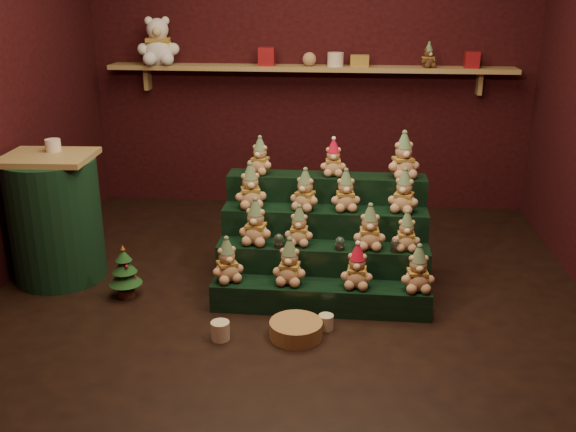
# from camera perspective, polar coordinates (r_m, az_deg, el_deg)

# --- Properties ---
(ground) EXTENTS (4.00, 4.00, 0.00)m
(ground) POSITION_cam_1_polar(r_m,az_deg,el_deg) (4.38, -0.03, -7.00)
(ground) COLOR black
(ground) RESTS_ON ground
(back_wall) EXTENTS (4.00, 0.10, 2.80)m
(back_wall) POSITION_cam_1_polar(r_m,az_deg,el_deg) (5.99, 2.01, 14.14)
(back_wall) COLOR black
(back_wall) RESTS_ON ground
(front_wall) EXTENTS (4.00, 0.10, 2.80)m
(front_wall) POSITION_cam_1_polar(r_m,az_deg,el_deg) (1.98, -6.06, 3.11)
(front_wall) COLOR black
(front_wall) RESTS_ON ground
(back_shelf) EXTENTS (3.60, 0.26, 0.24)m
(back_shelf) POSITION_cam_1_polar(r_m,az_deg,el_deg) (5.83, 1.88, 12.95)
(back_shelf) COLOR tan
(back_shelf) RESTS_ON ground
(riser_tier_front) EXTENTS (1.40, 0.22, 0.18)m
(riser_tier_front) POSITION_cam_1_polar(r_m,az_deg,el_deg) (4.15, 2.87, -7.23)
(riser_tier_front) COLOR black
(riser_tier_front) RESTS_ON ground
(riser_tier_midfront) EXTENTS (1.40, 0.22, 0.36)m
(riser_tier_midfront) POSITION_cam_1_polar(r_m,az_deg,el_deg) (4.31, 3.05, -4.85)
(riser_tier_midfront) COLOR black
(riser_tier_midfront) RESTS_ON ground
(riser_tier_midback) EXTENTS (1.40, 0.22, 0.54)m
(riser_tier_midback) POSITION_cam_1_polar(r_m,az_deg,el_deg) (4.48, 3.21, -2.65)
(riser_tier_midback) COLOR black
(riser_tier_midback) RESTS_ON ground
(riser_tier_back) EXTENTS (1.40, 0.22, 0.72)m
(riser_tier_back) POSITION_cam_1_polar(r_m,az_deg,el_deg) (4.65, 3.36, -0.61)
(riser_tier_back) COLOR black
(riser_tier_back) RESTS_ON ground
(teddy_0) EXTENTS (0.27, 0.26, 0.29)m
(teddy_0) POSITION_cam_1_polar(r_m,az_deg,el_deg) (4.13, -5.45, -3.89)
(teddy_0) COLOR tan
(teddy_0) RESTS_ON riser_tier_front
(teddy_1) EXTENTS (0.23, 0.21, 0.30)m
(teddy_1) POSITION_cam_1_polar(r_m,az_deg,el_deg) (4.07, 0.14, -4.06)
(teddy_1) COLOR tan
(teddy_1) RESTS_ON riser_tier_front
(teddy_2) EXTENTS (0.21, 0.19, 0.28)m
(teddy_2) POSITION_cam_1_polar(r_m,az_deg,el_deg) (4.05, 6.16, -4.44)
(teddy_2) COLOR tan
(teddy_2) RESTS_ON riser_tier_front
(teddy_3) EXTENTS (0.23, 0.21, 0.29)m
(teddy_3) POSITION_cam_1_polar(r_m,az_deg,el_deg) (4.06, 11.48, -4.59)
(teddy_3) COLOR tan
(teddy_3) RESTS_ON riser_tier_front
(teddy_4) EXTENTS (0.24, 0.22, 0.30)m
(teddy_4) POSITION_cam_1_polar(r_m,az_deg,el_deg) (4.22, -2.89, -0.52)
(teddy_4) COLOR tan
(teddy_4) RESTS_ON riser_tier_midfront
(teddy_5) EXTENTS (0.20, 0.18, 0.26)m
(teddy_5) POSITION_cam_1_polar(r_m,az_deg,el_deg) (4.21, 1.00, -0.86)
(teddy_5) COLOR tan
(teddy_5) RESTS_ON riser_tier_midfront
(teddy_6) EXTENTS (0.22, 0.20, 0.29)m
(teddy_6) POSITION_cam_1_polar(r_m,az_deg,el_deg) (4.18, 7.27, -0.97)
(teddy_6) COLOR tan
(teddy_6) RESTS_ON riser_tier_midfront
(teddy_7) EXTENTS (0.19, 0.17, 0.26)m
(teddy_7) POSITION_cam_1_polar(r_m,az_deg,el_deg) (4.20, 10.48, -1.32)
(teddy_7) COLOR tan
(teddy_7) RESTS_ON riser_tier_midfront
(teddy_8) EXTENTS (0.26, 0.25, 0.30)m
(teddy_8) POSITION_cam_1_polar(r_m,az_deg,el_deg) (4.38, -3.36, 2.69)
(teddy_8) COLOR tan
(teddy_8) RESTS_ON riser_tier_midback
(teddy_9) EXTENTS (0.25, 0.24, 0.28)m
(teddy_9) POSITION_cam_1_polar(r_m,az_deg,el_deg) (4.33, 1.54, 2.35)
(teddy_9) COLOR tan
(teddy_9) RESTS_ON riser_tier_midback
(teddy_10) EXTENTS (0.22, 0.21, 0.28)m
(teddy_10) POSITION_cam_1_polar(r_m,az_deg,el_deg) (4.34, 5.14, 2.29)
(teddy_10) COLOR tan
(teddy_10) RESTS_ON riser_tier_midback
(teddy_11) EXTENTS (0.25, 0.24, 0.29)m
(teddy_11) POSITION_cam_1_polar(r_m,az_deg,el_deg) (4.36, 10.29, 2.21)
(teddy_11) COLOR tan
(teddy_11) RESTS_ON riser_tier_midback
(teddy_12) EXTENTS (0.22, 0.21, 0.26)m
(teddy_12) POSITION_cam_1_polar(r_m,az_deg,el_deg) (4.55, -2.50, 5.38)
(teddy_12) COLOR tan
(teddy_12) RESTS_ON riser_tier_back
(teddy_13) EXTENTS (0.19, 0.17, 0.25)m
(teddy_13) POSITION_cam_1_polar(r_m,az_deg,el_deg) (4.51, 4.05, 5.18)
(teddy_13) COLOR tan
(teddy_13) RESTS_ON riser_tier_back
(teddy_14) EXTENTS (0.27, 0.26, 0.31)m
(teddy_14) POSITION_cam_1_polar(r_m,az_deg,el_deg) (4.51, 10.23, 5.33)
(teddy_14) COLOR tan
(teddy_14) RESTS_ON riser_tier_back
(snow_globe_a) EXTENTS (0.07, 0.07, 0.09)m
(snow_globe_a) POSITION_cam_1_polar(r_m,az_deg,el_deg) (4.19, -0.82, -2.20)
(snow_globe_a) COLOR black
(snow_globe_a) RESTS_ON riser_tier_midfront
(snow_globe_b) EXTENTS (0.07, 0.07, 0.09)m
(snow_globe_b) POSITION_cam_1_polar(r_m,az_deg,el_deg) (4.17, 4.63, -2.43)
(snow_globe_b) COLOR black
(snow_globe_b) RESTS_ON riser_tier_midfront
(snow_globe_c) EXTENTS (0.07, 0.07, 0.09)m
(snow_globe_c) POSITION_cam_1_polar(r_m,az_deg,el_deg) (4.18, 9.53, -2.59)
(snow_globe_c) COLOR black
(snow_globe_c) RESTS_ON riser_tier_midfront
(side_table) EXTENTS (0.63, 0.63, 0.90)m
(side_table) POSITION_cam_1_polar(r_m,az_deg,el_deg) (4.77, -19.98, -0.19)
(side_table) COLOR tan
(side_table) RESTS_ON ground
(table_ornament) EXTENTS (0.10, 0.10, 0.08)m
(table_ornament) POSITION_cam_1_polar(r_m,az_deg,el_deg) (4.72, -20.16, 5.93)
(table_ornament) COLOR beige
(table_ornament) RESTS_ON side_table
(mini_christmas_tree) EXTENTS (0.22, 0.22, 0.37)m
(mini_christmas_tree) POSITION_cam_1_polar(r_m,az_deg,el_deg) (4.42, -14.31, -4.83)
(mini_christmas_tree) COLOR #412417
(mini_christmas_tree) RESTS_ON ground
(mug_left) EXTENTS (0.11, 0.11, 0.11)m
(mug_left) POSITION_cam_1_polar(r_m,az_deg,el_deg) (3.86, -6.04, -10.10)
(mug_left) COLOR beige
(mug_left) RESTS_ON ground
(mug_right) EXTENTS (0.09, 0.09, 0.09)m
(mug_right) POSITION_cam_1_polar(r_m,az_deg,el_deg) (3.96, 3.39, -9.39)
(mug_right) COLOR beige
(mug_right) RESTS_ON ground
(wicker_basket) EXTENTS (0.41, 0.41, 0.10)m
(wicker_basket) POSITION_cam_1_polar(r_m,az_deg,el_deg) (3.87, 0.71, -10.04)
(wicker_basket) COLOR #AB7945
(wicker_basket) RESTS_ON ground
(white_bear) EXTENTS (0.43, 0.40, 0.52)m
(white_bear) POSITION_cam_1_polar(r_m,az_deg,el_deg) (6.02, -11.50, 15.52)
(white_bear) COLOR white
(white_bear) RESTS_ON back_shelf
(brown_bear) EXTENTS (0.19, 0.19, 0.21)m
(brown_bear) POSITION_cam_1_polar(r_m,az_deg,el_deg) (5.80, 12.38, 13.77)
(brown_bear) COLOR #4C3219
(brown_bear) RESTS_ON back_shelf
(gift_tin_red_a) EXTENTS (0.14, 0.14, 0.16)m
(gift_tin_red_a) POSITION_cam_1_polar(r_m,az_deg,el_deg) (5.83, -1.89, 13.99)
(gift_tin_red_a) COLOR maroon
(gift_tin_red_a) RESTS_ON back_shelf
(gift_tin_cream) EXTENTS (0.14, 0.14, 0.12)m
(gift_tin_cream) POSITION_cam_1_polar(r_m,az_deg,el_deg) (5.79, 4.24, 13.71)
(gift_tin_cream) COLOR beige
(gift_tin_cream) RESTS_ON back_shelf
(gift_tin_red_b) EXTENTS (0.12, 0.12, 0.14)m
(gift_tin_red_b) POSITION_cam_1_polar(r_m,az_deg,el_deg) (5.87, 16.02, 13.22)
(gift_tin_red_b) COLOR maroon
(gift_tin_red_b) RESTS_ON back_shelf
(shelf_plush_ball) EXTENTS (0.12, 0.12, 0.12)m
(shelf_plush_ball) POSITION_cam_1_polar(r_m,az_deg,el_deg) (5.80, 1.91, 13.76)
(shelf_plush_ball) COLOR tan
(shelf_plush_ball) RESTS_ON back_shelf
(scarf_gift_box) EXTENTS (0.16, 0.10, 0.10)m
(scarf_gift_box) POSITION_cam_1_polar(r_m,az_deg,el_deg) (5.78, 6.39, 13.55)
(scarf_gift_box) COLOR orange
(scarf_gift_box) RESTS_ON back_shelf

